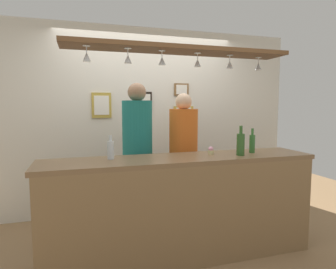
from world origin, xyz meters
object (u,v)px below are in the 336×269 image
bottle_champagne_green (241,144)px  picture_frame_caricature (102,105)px  picture_frame_upper_small (181,90)px  bottle_beer_green_import (252,143)px  picture_frame_lower_pair (184,112)px  bottle_soda_clear (111,149)px  person_middle_orange_shirt (183,149)px  cupcake (211,151)px  person_left_teal_shirt (137,145)px  picture_frame_crest (146,101)px

bottle_champagne_green → picture_frame_caricature: bearing=129.9°
bottle_champagne_green → picture_frame_upper_small: size_ratio=1.36×
bottle_champagne_green → picture_frame_caricature: size_ratio=0.88×
bottle_beer_green_import → picture_frame_lower_pair: (-0.27, 1.38, 0.30)m
bottle_soda_clear → picture_frame_upper_small: bearing=48.4°
person_middle_orange_shirt → picture_frame_caricature: bearing=138.3°
bottle_soda_clear → picture_frame_upper_small: picture_frame_upper_small is taller
cupcake → picture_frame_lower_pair: 1.39m
bottle_beer_green_import → bottle_champagne_green: 0.24m
person_left_teal_shirt → person_middle_orange_shirt: person_left_teal_shirt is taller
person_left_teal_shirt → bottle_champagne_green: 1.15m
person_left_teal_shirt → cupcake: person_left_teal_shirt is taller
cupcake → picture_frame_lower_pair: (0.18, 1.33, 0.36)m
bottle_champagne_green → picture_frame_caricature: picture_frame_caricature is taller
cupcake → bottle_beer_green_import: bearing=-6.1°
person_left_teal_shirt → bottle_beer_green_import: size_ratio=6.80×
cupcake → picture_frame_lower_pair: size_ratio=0.26×
picture_frame_lower_pair → picture_frame_crest: bearing=180.0°
person_left_teal_shirt → picture_frame_caricature: person_left_teal_shirt is taller
person_middle_orange_shirt → picture_frame_lower_pair: size_ratio=5.53×
cupcake → picture_frame_upper_small: (0.15, 1.33, 0.70)m
bottle_soda_clear → bottle_champagne_green: (1.27, -0.17, 0.03)m
cupcake → picture_frame_crest: size_ratio=0.30×
bottle_beer_green_import → bottle_soda_clear: bearing=177.6°
picture_frame_lower_pair → picture_frame_caricature: picture_frame_caricature is taller
bottle_beer_green_import → picture_frame_lower_pair: size_ratio=0.87×
bottle_soda_clear → picture_frame_caricature: (0.02, 1.32, 0.41)m
bottle_champagne_green → cupcake: size_ratio=3.85×
person_middle_orange_shirt → picture_frame_crest: (-0.28, 0.80, 0.58)m
bottle_champagne_green → person_middle_orange_shirt: bearing=117.1°
bottle_beer_green_import → picture_frame_caricature: size_ratio=0.76×
picture_frame_upper_small → picture_frame_crest: size_ratio=0.85×
bottle_champagne_green → bottle_soda_clear: bearing=172.2°
bottle_champagne_green → bottle_beer_green_import: bearing=28.5°
picture_frame_lower_pair → cupcake: bearing=-97.8°
person_middle_orange_shirt → picture_frame_lower_pair: person_middle_orange_shirt is taller
picture_frame_lower_pair → bottle_champagne_green: bearing=-87.5°
person_middle_orange_shirt → bottle_soda_clear: (-0.92, -0.52, 0.11)m
person_middle_orange_shirt → bottle_beer_green_import: (0.56, -0.58, 0.12)m
cupcake → picture_frame_caricature: picture_frame_caricature is taller
person_left_teal_shirt → picture_frame_upper_small: 1.33m
cupcake → picture_frame_caricature: 1.73m
bottle_beer_green_import → bottle_soda_clear: 1.48m
person_middle_orange_shirt → bottle_champagne_green: size_ratio=5.53×
picture_frame_upper_small → picture_frame_caricature: size_ratio=0.65×
bottle_soda_clear → picture_frame_crest: picture_frame_crest is taller
person_middle_orange_shirt → picture_frame_lower_pair: 0.94m
bottle_beer_green_import → picture_frame_lower_pair: 1.44m
person_left_teal_shirt → bottle_champagne_green: bearing=-37.2°
person_left_teal_shirt → bottle_beer_green_import: bearing=-27.5°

